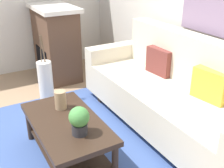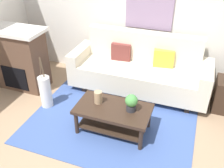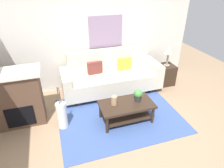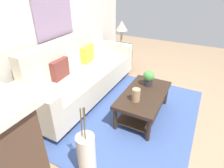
{
  "view_description": "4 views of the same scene",
  "coord_description": "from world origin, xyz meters",
  "px_view_note": "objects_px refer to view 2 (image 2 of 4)",
  "views": [
    {
      "loc": [
        2.27,
        -0.44,
        1.85
      ],
      "look_at": [
        -0.09,
        0.91,
        0.6
      ],
      "focal_mm": 44.89,
      "sensor_mm": 36.0,
      "label": 1
    },
    {
      "loc": [
        1.06,
        -2.43,
        2.66
      ],
      "look_at": [
        -0.09,
        0.76,
        0.53
      ],
      "focal_mm": 40.22,
      "sensor_mm": 36.0,
      "label": 2
    },
    {
      "loc": [
        -1.19,
        -2.71,
        2.74
      ],
      "look_at": [
        -0.07,
        0.77,
        0.66
      ],
      "focal_mm": 31.37,
      "sensor_mm": 36.0,
      "label": 3
    },
    {
      "loc": [
        -2.27,
        -0.37,
        1.95
      ],
      "look_at": [
        -0.05,
        0.79,
        0.53
      ],
      "focal_mm": 29.74,
      "sensor_mm": 36.0,
      "label": 4
    }
  ],
  "objects_px": {
    "coffee_table": "(113,114)",
    "fireplace": "(21,58)",
    "couch": "(139,70)",
    "throw_pillow_maroon": "(121,52)",
    "throw_pillow_mustard": "(164,58)",
    "floor_vase": "(46,92)",
    "potted_plant_tabletop": "(131,102)",
    "framed_painting": "(149,7)",
    "tabletop_vase": "(98,97)"
  },
  "relations": [
    {
      "from": "coffee_table",
      "to": "fireplace",
      "type": "relative_size",
      "value": 0.95
    },
    {
      "from": "couch",
      "to": "throw_pillow_maroon",
      "type": "bearing_deg",
      "value": 162.72
    },
    {
      "from": "throw_pillow_mustard",
      "to": "floor_vase",
      "type": "bearing_deg",
      "value": -146.65
    },
    {
      "from": "throw_pillow_maroon",
      "to": "fireplace",
      "type": "relative_size",
      "value": 0.31
    },
    {
      "from": "potted_plant_tabletop",
      "to": "fireplace",
      "type": "distance_m",
      "value": 2.4
    },
    {
      "from": "potted_plant_tabletop",
      "to": "framed_painting",
      "type": "xyz_separation_m",
      "value": [
        -0.19,
        1.66,
        0.89
      ]
    },
    {
      "from": "coffee_table",
      "to": "fireplace",
      "type": "distance_m",
      "value": 2.17
    },
    {
      "from": "floor_vase",
      "to": "framed_painting",
      "type": "xyz_separation_m",
      "value": [
        1.36,
        1.5,
        1.17
      ]
    },
    {
      "from": "throw_pillow_maroon",
      "to": "floor_vase",
      "type": "height_order",
      "value": "throw_pillow_maroon"
    },
    {
      "from": "coffee_table",
      "to": "floor_vase",
      "type": "xyz_separation_m",
      "value": [
        -1.29,
        0.19,
        -0.03
      ]
    },
    {
      "from": "couch",
      "to": "floor_vase",
      "type": "height_order",
      "value": "couch"
    },
    {
      "from": "couch",
      "to": "throw_pillow_maroon",
      "type": "xyz_separation_m",
      "value": [
        -0.4,
        0.12,
        0.25
      ]
    },
    {
      "from": "floor_vase",
      "to": "couch",
      "type": "bearing_deg",
      "value": 37.23
    },
    {
      "from": "tabletop_vase",
      "to": "framed_painting",
      "type": "relative_size",
      "value": 0.22
    },
    {
      "from": "floor_vase",
      "to": "framed_painting",
      "type": "bearing_deg",
      "value": 47.77
    },
    {
      "from": "throw_pillow_maroon",
      "to": "fireplace",
      "type": "xyz_separation_m",
      "value": [
        -1.73,
        -0.72,
        -0.09
      ]
    },
    {
      "from": "potted_plant_tabletop",
      "to": "couch",
      "type": "bearing_deg",
      "value": 98.87
    },
    {
      "from": "throw_pillow_mustard",
      "to": "tabletop_vase",
      "type": "bearing_deg",
      "value": -118.99
    },
    {
      "from": "couch",
      "to": "fireplace",
      "type": "bearing_deg",
      "value": -164.46
    },
    {
      "from": "tabletop_vase",
      "to": "potted_plant_tabletop",
      "type": "bearing_deg",
      "value": -1.77
    },
    {
      "from": "potted_plant_tabletop",
      "to": "throw_pillow_maroon",
      "type": "bearing_deg",
      "value": 113.88
    },
    {
      "from": "fireplace",
      "to": "floor_vase",
      "type": "bearing_deg",
      "value": -29.71
    },
    {
      "from": "fireplace",
      "to": "throw_pillow_mustard",
      "type": "bearing_deg",
      "value": 15.81
    },
    {
      "from": "floor_vase",
      "to": "framed_painting",
      "type": "relative_size",
      "value": 0.67
    },
    {
      "from": "throw_pillow_maroon",
      "to": "framed_painting",
      "type": "xyz_separation_m",
      "value": [
        0.4,
        0.34,
        0.78
      ]
    },
    {
      "from": "potted_plant_tabletop",
      "to": "fireplace",
      "type": "xyz_separation_m",
      "value": [
        -2.32,
        0.61,
        0.02
      ]
    },
    {
      "from": "potted_plant_tabletop",
      "to": "throw_pillow_mustard",
      "type": "bearing_deg",
      "value": 80.91
    },
    {
      "from": "throw_pillow_maroon",
      "to": "tabletop_vase",
      "type": "height_order",
      "value": "throw_pillow_maroon"
    },
    {
      "from": "throw_pillow_mustard",
      "to": "floor_vase",
      "type": "relative_size",
      "value": 0.63
    },
    {
      "from": "coffee_table",
      "to": "tabletop_vase",
      "type": "bearing_deg",
      "value": 170.46
    },
    {
      "from": "throw_pillow_maroon",
      "to": "floor_vase",
      "type": "bearing_deg",
      "value": -129.72
    },
    {
      "from": "couch",
      "to": "throw_pillow_mustard",
      "type": "bearing_deg",
      "value": 17.28
    },
    {
      "from": "couch",
      "to": "potted_plant_tabletop",
      "type": "bearing_deg",
      "value": -81.13
    },
    {
      "from": "coffee_table",
      "to": "tabletop_vase",
      "type": "xyz_separation_m",
      "value": [
        -0.25,
        0.04,
        0.21
      ]
    },
    {
      "from": "throw_pillow_mustard",
      "to": "tabletop_vase",
      "type": "height_order",
      "value": "throw_pillow_mustard"
    },
    {
      "from": "couch",
      "to": "tabletop_vase",
      "type": "distance_m",
      "value": 1.23
    },
    {
      "from": "tabletop_vase",
      "to": "potted_plant_tabletop",
      "type": "relative_size",
      "value": 0.73
    },
    {
      "from": "potted_plant_tabletop",
      "to": "fireplace",
      "type": "bearing_deg",
      "value": 165.37
    },
    {
      "from": "couch",
      "to": "fireplace",
      "type": "distance_m",
      "value": 2.22
    },
    {
      "from": "throw_pillow_maroon",
      "to": "potted_plant_tabletop",
      "type": "relative_size",
      "value": 1.37
    },
    {
      "from": "fireplace",
      "to": "framed_painting",
      "type": "xyz_separation_m",
      "value": [
        2.13,
        1.06,
        0.88
      ]
    },
    {
      "from": "throw_pillow_maroon",
      "to": "coffee_table",
      "type": "relative_size",
      "value": 0.33
    },
    {
      "from": "potted_plant_tabletop",
      "to": "framed_painting",
      "type": "relative_size",
      "value": 0.31
    },
    {
      "from": "tabletop_vase",
      "to": "couch",
      "type": "bearing_deg",
      "value": 74.61
    },
    {
      "from": "throw_pillow_mustard",
      "to": "potted_plant_tabletop",
      "type": "relative_size",
      "value": 1.37
    },
    {
      "from": "couch",
      "to": "potted_plant_tabletop",
      "type": "xyz_separation_m",
      "value": [
        0.19,
        -1.2,
        0.14
      ]
    },
    {
      "from": "fireplace",
      "to": "framed_painting",
      "type": "height_order",
      "value": "framed_painting"
    },
    {
      "from": "throw_pillow_maroon",
      "to": "potted_plant_tabletop",
      "type": "height_order",
      "value": "throw_pillow_maroon"
    },
    {
      "from": "couch",
      "to": "throw_pillow_maroon",
      "type": "height_order",
      "value": "couch"
    },
    {
      "from": "coffee_table",
      "to": "fireplace",
      "type": "bearing_deg",
      "value": 162.94
    }
  ]
}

